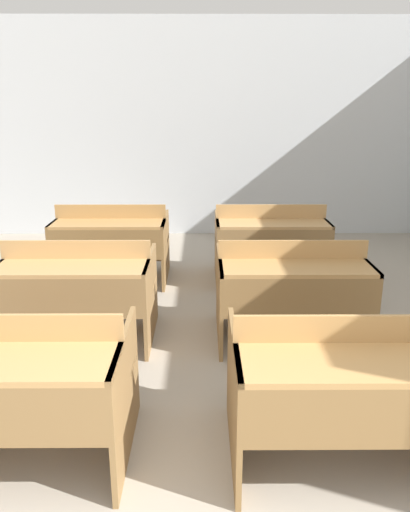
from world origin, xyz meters
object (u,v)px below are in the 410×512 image
Objects in this scene: bench_third_left at (112,240)px; bench_third_right at (270,240)px; bench_second_right at (291,287)px; bench_front_left at (14,383)px; bench_front_right at (344,384)px; bench_second_left at (78,287)px.

bench_third_left is 1.67m from bench_third_right.
bench_second_right is at bearing -40.69° from bench_third_left.
bench_front_left is 2.16m from bench_second_right.
bench_front_right is 1.00× the size of bench_third_left.
bench_second_right is 1.00× the size of bench_third_right.
bench_front_right is at bearing -0.69° from bench_front_left.
bench_third_left is at bearing 179.79° from bench_third_right.
bench_third_left is at bearing 89.25° from bench_second_left.
bench_second_left is 1.00× the size of bench_third_left.
bench_front_right and bench_third_left have the same top height.
bench_second_left and bench_third_right have the same top height.
bench_front_right is at bearing -39.88° from bench_second_left.
bench_second_right is at bearing 91.12° from bench_front_right.
bench_second_right is (1.66, -0.01, 0.00)m from bench_second_left.
bench_front_left and bench_third_right have the same top height.
bench_third_left is at bearing 120.65° from bench_front_right.
bench_front_right is at bearing -59.35° from bench_third_left.
bench_third_right is at bearing 89.18° from bench_second_right.
bench_second_right is at bearing -90.82° from bench_third_right.
bench_second_left and bench_third_left have the same top height.
bench_front_right is at bearing -89.85° from bench_third_right.
bench_front_right and bench_second_right have the same top height.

